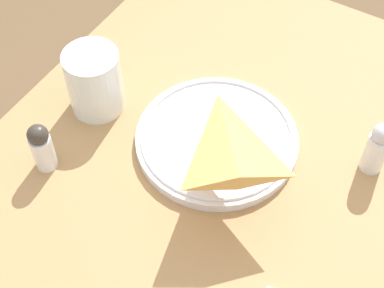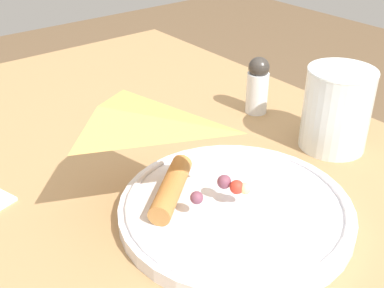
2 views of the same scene
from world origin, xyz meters
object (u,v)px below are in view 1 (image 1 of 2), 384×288
at_px(dining_table, 207,241).
at_px(plate_pizza, 217,138).
at_px(milk_glass, 95,83).
at_px(salt_shaker, 378,147).
at_px(pepper_shaker, 42,147).

distance_m(dining_table, plate_pizza, 0.17).
bearing_deg(milk_glass, salt_shaker, 104.59).
height_order(dining_table, plate_pizza, plate_pizza).
xyz_separation_m(plate_pizza, milk_glass, (0.03, -0.21, 0.04)).
relative_size(plate_pizza, salt_shaker, 2.64).
bearing_deg(milk_glass, pepper_shaker, 2.46).
height_order(dining_table, pepper_shaker, pepper_shaker).
bearing_deg(pepper_shaker, dining_table, 104.60).
bearing_deg(milk_glass, plate_pizza, 98.37).
distance_m(plate_pizza, salt_shaker, 0.24).
bearing_deg(pepper_shaker, milk_glass, -177.54).
bearing_deg(dining_table, plate_pizza, -156.43).
bearing_deg(plate_pizza, pepper_shaker, -49.98).
bearing_deg(salt_shaker, pepper_shaker, -59.41).
distance_m(plate_pizza, milk_glass, 0.21).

